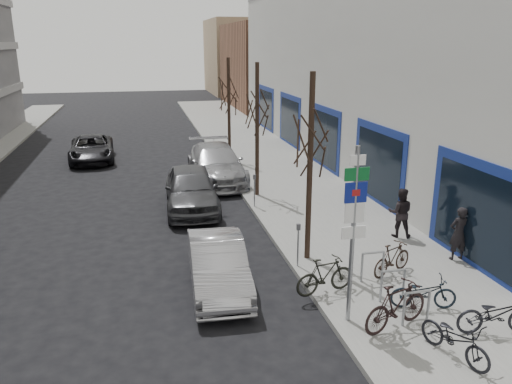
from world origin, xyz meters
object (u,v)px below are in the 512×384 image
meter_mid (255,187)px  parked_car_front (218,265)px  meter_back (229,157)px  parked_car_mid (191,189)px  tree_near (311,124)px  meter_front (298,241)px  bike_mid_inner (325,275)px  bike_far_curb (497,311)px  bike_rack (393,282)px  highway_sign_pole (354,225)px  tree_mid (257,99)px  lane_car (92,148)px  pedestrian_near (459,234)px  bike_near_right (396,305)px  bike_far_inner (392,258)px  parked_car_back (216,164)px  pedestrian_far (400,212)px  bike_mid_curb (424,290)px  bike_near_left (456,335)px  tree_far (229,85)px

meter_mid → parked_car_front: (-2.35, -6.01, -0.25)m
meter_back → parked_car_mid: parked_car_mid is taller
tree_near → meter_front: size_ratio=4.33×
bike_mid_inner → bike_far_curb: bearing=-141.3°
bike_rack → highway_sign_pole: bearing=-156.4°
parked_car_mid → highway_sign_pole: bearing=-71.6°
tree_mid → lane_car: 11.84m
parked_car_front → pedestrian_near: bearing=2.0°
meter_mid → parked_car_mid: bearing=163.9°
bike_rack → lane_car: (-8.45, 18.11, 0.02)m
lane_car → pedestrian_near: (11.45, -16.30, 0.27)m
parked_car_mid → pedestrian_near: (7.00, -6.77, 0.12)m
tree_mid → bike_mid_inner: (-0.27, -8.67, -3.46)m
meter_mid → bike_near_right: bearing=-82.9°
lane_car → bike_far_inner: bearing=-64.3°
bike_far_curb → pedestrian_near: 3.92m
meter_front → bike_far_curb: bearing=-53.2°
bike_far_inner → lane_car: lane_car is taller
tree_near → bike_mid_inner: tree_near is taller
meter_mid → parked_car_front: size_ratio=0.31×
meter_back → bike_near_right: bearing=-85.6°
highway_sign_pole → parked_car_back: (-1.05, 13.03, -1.62)m
bike_rack → parked_car_front: size_ratio=0.56×
lane_car → pedestrian_far: 17.84m
tree_mid → parked_car_mid: tree_mid is taller
bike_near_right → parked_car_back: parked_car_back is taller
bike_mid_curb → bike_far_inner: (0.15, 1.84, -0.01)m
meter_mid → bike_mid_inner: meter_mid is taller
pedestrian_far → bike_mid_curb: bearing=91.7°
tree_near → parked_car_mid: size_ratio=1.13×
highway_sign_pole → tree_mid: tree_mid is taller
bike_rack → bike_mid_curb: 0.74m
meter_back → bike_rack: bearing=-83.0°
lane_car → pedestrian_near: pedestrian_near is taller
lane_car → bike_near_left: bearing=-70.3°
tree_mid → parked_car_mid: bearing=-163.6°
highway_sign_pole → bike_far_inner: size_ratio=2.75×
tree_far → parked_car_front: size_ratio=1.36×
bike_rack → bike_mid_inner: size_ratio=1.38×
tree_mid → bike_far_inner: tree_mid is taller
meter_front → pedestrian_far: (3.90, 1.43, 0.06)m
meter_mid → pedestrian_near: size_ratio=0.79×
meter_front → meter_mid: same height
pedestrian_far → bike_near_right: bearing=84.1°
tree_near → bike_near_right: (0.68, -4.05, -3.40)m
highway_sign_pole → tree_near: tree_near is taller
meter_back → lane_car: 8.27m
bike_mid_curb → bike_far_inner: bearing=11.0°
parked_car_front → bike_far_inner: bearing=-3.9°
parked_car_back → pedestrian_far: size_ratio=3.50×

